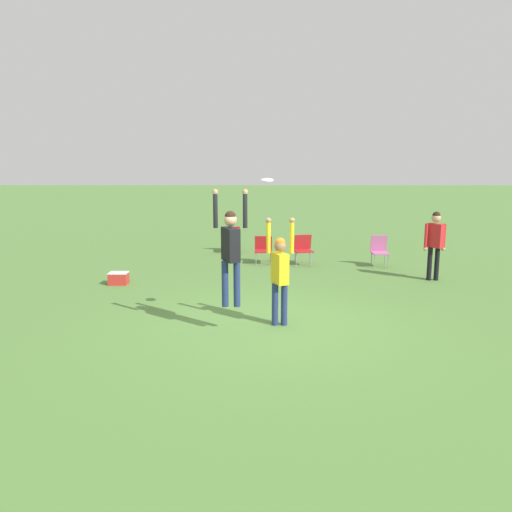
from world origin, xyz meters
The scene contains 10 objects.
ground_plane centered at (0.00, 0.00, 0.00)m, with size 120.00×120.00×0.00m, color #56843D.
person_jumping centered at (-0.63, -0.36, 1.58)m, with size 0.62×0.51×2.09m.
person_defending centered at (0.26, 0.02, 1.07)m, with size 0.53×0.43×2.03m.
frisbee centered at (0.02, -0.16, 2.71)m, with size 0.22×0.22×0.06m.
camping_chair_0 centered at (-0.01, 5.94, 0.47)m, with size 0.53×0.57×0.81m.
camping_chair_1 centered at (3.40, 5.49, 0.53)m, with size 0.47×0.51×0.91m.
camping_chair_2 centered at (-1.08, 7.87, 0.48)m, with size 0.60×0.64×0.86m.
camping_chair_3 centered at (1.17, 5.70, 0.52)m, with size 0.61×0.66×0.89m.
person_spectator_near centered at (4.38, 3.71, 1.08)m, with size 0.57×0.45×1.79m.
cooler_box centered at (-3.67, 3.20, 0.15)m, with size 0.47×0.35×0.31m.
Camera 1 is at (-0.11, -8.98, 3.00)m, focal length 35.00 mm.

